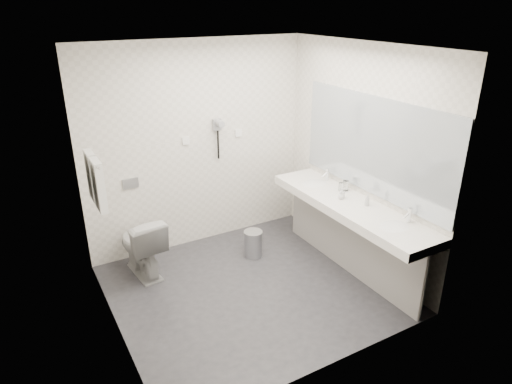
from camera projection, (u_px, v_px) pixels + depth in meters
floor at (251, 289)px, 4.90m from camera, size 2.80×2.80×0.00m
ceiling at (250, 47)px, 3.93m from camera, size 2.80×2.80×0.00m
wall_back at (198, 147)px, 5.45m from camera, size 2.80×0.00×2.80m
wall_front at (335, 237)px, 3.37m from camera, size 2.80×0.00×2.80m
wall_left at (103, 212)px, 3.77m from camera, size 0.00×2.60×2.60m
wall_right at (360, 158)px, 5.05m from camera, size 0.00×2.60×2.60m
vanity_counter at (349, 207)px, 4.94m from camera, size 0.55×2.20×0.10m
vanity_panel at (348, 240)px, 5.12m from camera, size 0.03×2.15×0.75m
vanity_post_near at (423, 286)px, 4.30m from camera, size 0.06×0.06×0.75m
vanity_post_far at (298, 206)px, 5.96m from camera, size 0.06×0.06×0.75m
mirror at (373, 146)px, 4.81m from camera, size 0.02×2.20×1.05m
basin_near at (394, 228)px, 4.41m from camera, size 0.40×0.31×0.05m
basin_far at (314, 184)px, 5.45m from camera, size 0.40×0.31×0.05m
faucet_near at (409, 215)px, 4.46m from camera, size 0.04×0.04×0.15m
faucet_far at (327, 175)px, 5.50m from camera, size 0.04×0.04×0.15m
soap_bottle_a at (342, 193)px, 5.01m from camera, size 0.08×0.08×0.12m
soap_bottle_b at (341, 196)px, 4.99m from camera, size 0.09×0.09×0.08m
soap_bottle_c at (367, 200)px, 4.83m from camera, size 0.05×0.05×0.13m
glass_left at (341, 187)px, 5.21m from camera, size 0.07×0.07×0.10m
glass_right at (345, 186)px, 5.21m from camera, size 0.08×0.08×0.12m
toilet at (141, 245)px, 5.05m from camera, size 0.47×0.74×0.71m
flush_plate at (131, 183)px, 5.17m from camera, size 0.18×0.02×0.12m
pedal_bin at (253, 244)px, 5.48m from camera, size 0.28×0.28×0.32m
bin_lid at (253, 232)px, 5.41m from camera, size 0.23×0.23×0.02m
towel_rail at (91, 158)px, 4.12m from camera, size 0.02×0.62×0.02m
towel_near at (99, 186)px, 4.10m from camera, size 0.07×0.24×0.48m
towel_far at (92, 176)px, 4.32m from camera, size 0.07×0.24×0.48m
dryer_cradle at (217, 124)px, 5.44m from camera, size 0.10×0.04×0.14m
dryer_barrel at (219, 123)px, 5.38m from camera, size 0.08×0.14×0.08m
dryer_cord at (218, 145)px, 5.53m from camera, size 0.02×0.02×0.35m
switch_plate_a at (186, 141)px, 5.33m from camera, size 0.09×0.02×0.09m
switch_plate_b at (239, 133)px, 5.65m from camera, size 0.09×0.02×0.09m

